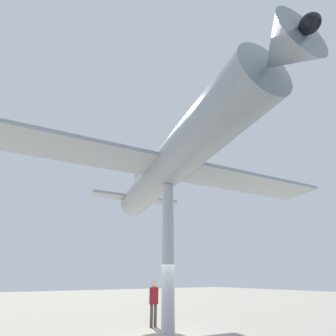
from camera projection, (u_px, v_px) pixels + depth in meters
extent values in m
cylinder|color=#B7B7BC|center=(168.00, 251.00, 9.57)|extent=(0.52, 0.52, 6.05)
cylinder|color=#93999E|center=(168.00, 168.00, 11.32)|extent=(3.91, 13.18, 1.87)
cube|color=#93999E|center=(168.00, 168.00, 11.32)|extent=(19.15, 5.28, 0.18)
cube|color=#93999E|center=(136.00, 199.00, 16.11)|extent=(6.17, 1.95, 0.18)
cube|color=#93999E|center=(137.00, 184.00, 16.59)|extent=(0.35, 1.11, 2.10)
cone|color=#93999E|center=(283.00, 51.00, 5.50)|extent=(1.75, 1.33, 1.59)
sphere|color=black|center=(310.00, 24.00, 4.90)|extent=(0.44, 0.44, 0.44)
cylinder|color=#4C4238|center=(155.00, 315.00, 10.33)|extent=(0.14, 0.14, 0.90)
cylinder|color=#4C4238|center=(151.00, 316.00, 10.29)|extent=(0.14, 0.14, 0.90)
cube|color=maroon|center=(154.00, 296.00, 10.66)|extent=(0.45, 0.34, 0.70)
sphere|color=beige|center=(154.00, 284.00, 10.88)|extent=(0.28, 0.28, 0.28)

